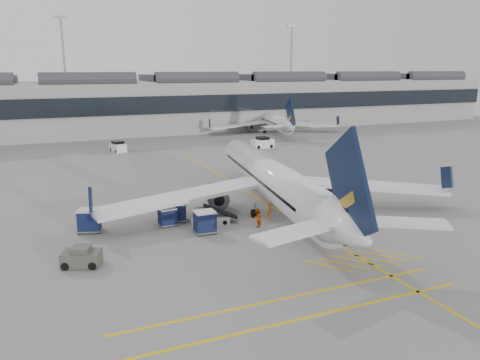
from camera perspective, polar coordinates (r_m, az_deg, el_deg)
name	(u,v)px	position (r m, az deg, el deg)	size (l,w,h in m)	color
ground	(205,247)	(37.47, -4.33, -8.14)	(220.00, 220.00, 0.00)	gray
terminal	(96,105)	(105.85, -17.12, 8.74)	(200.00, 20.45, 12.40)	#9E9E99
light_masts	(80,65)	(119.45, -18.97, 13.10)	(113.00, 0.60, 25.45)	slate
apron_markings	(264,201)	(49.84, 2.90, -2.59)	(0.25, 60.00, 0.01)	gold
airliner_main	(274,181)	(46.08, 4.17, -0.09)	(34.76, 38.25, 10.22)	white
airliner_far	(272,121)	(103.87, 3.93, 7.20)	(28.83, 31.80, 8.54)	white
belt_loader	(209,217)	(42.92, -3.75, -4.57)	(4.38, 2.43, 1.73)	#BBB8B1
baggage_cart_a	(178,211)	(43.54, -7.62, -3.82)	(2.01, 1.84, 1.74)	gray
baggage_cart_b	(205,221)	(40.18, -4.30, -5.06)	(1.86, 1.54, 1.93)	gray
baggage_cart_c	(167,216)	(42.46, -8.85, -4.38)	(1.67, 1.42, 1.65)	gray
baggage_cart_d	(89,220)	(42.38, -17.90, -4.64)	(2.31, 2.09, 2.02)	gray
ramp_agent_a	(270,211)	(43.73, 3.62, -3.81)	(0.59, 0.39, 1.62)	#DC550B
ramp_agent_b	(257,218)	(41.58, 2.10, -4.61)	(0.85, 0.66, 1.75)	#DD550B
pushback_tug	(82,257)	(35.60, -18.76, -8.91)	(3.04, 2.44, 1.48)	#4B4E42
safety_cone_nose	(250,177)	(59.40, 1.22, 0.32)	(0.39, 0.39, 0.55)	#F24C0A
safety_cone_engine	(360,210)	(47.17, 14.38, -3.61)	(0.38, 0.38, 0.53)	#F24C0A
service_van_mid	(118,147)	(81.97, -14.65, 3.93)	(2.50, 3.86, 1.83)	white
service_van_right	(263,143)	(83.33, 2.78, 4.54)	(3.89, 2.06, 1.96)	white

